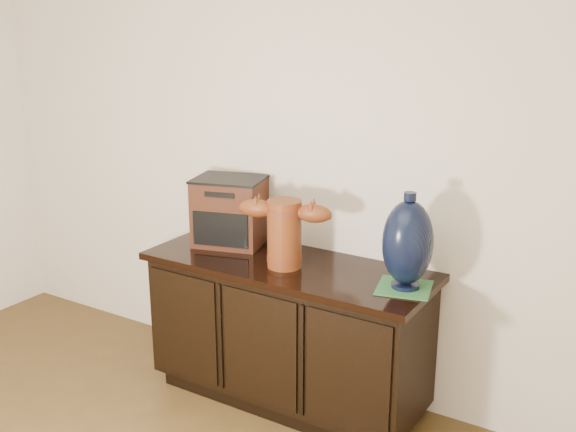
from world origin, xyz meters
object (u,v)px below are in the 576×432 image
Objects in this scene: tv_radio at (230,211)px; sideboard at (288,331)px; lamp_base at (408,243)px; terracotta_vessel at (284,230)px; spray_can at (278,228)px.

sideboard is at bearing -28.63° from tv_radio.
sideboard is 3.35× the size of lamp_base.
terracotta_vessel is 0.61m from lamp_base.
lamp_base is at bearing -0.21° from sideboard.
spray_can is at bearing 7.24° from tv_radio.
spray_can is at bearing 166.14° from lamp_base.
lamp_base is at bearing -8.42° from terracotta_vessel.
spray_can is (-0.80, 0.20, -0.12)m from lamp_base.
spray_can is at bearing 115.83° from terracotta_vessel.
tv_radio is at bearing 148.60° from terracotta_vessel.
lamp_base reaches higher than sideboard.
tv_radio is (-0.43, 0.14, -0.01)m from terracotta_vessel.
tv_radio is at bearing 167.11° from sideboard.
lamp_base is at bearing -13.86° from spray_can.
tv_radio is at bearing -157.02° from spray_can.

